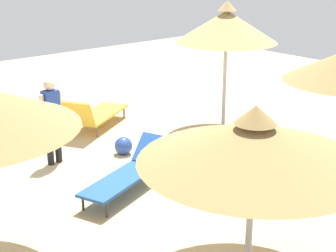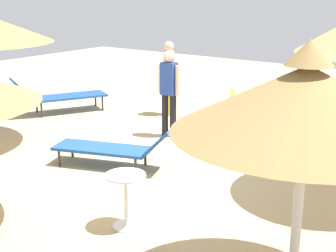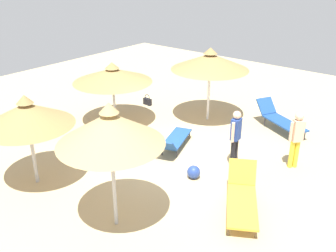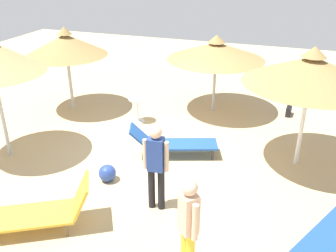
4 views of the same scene
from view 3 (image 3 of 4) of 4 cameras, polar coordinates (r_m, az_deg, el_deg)
The scene contains 13 objects.
ground at distance 11.72m, azimuth 0.26°, elevation -4.48°, with size 24.00×24.00×0.10m, color tan.
parasol_umbrella_edge at distance 13.61m, azimuth 6.35°, elevation 9.64°, with size 2.78×2.78×2.70m.
parasol_umbrella_far_right at distance 7.74m, azimuth -8.71°, elevation -0.35°, with size 2.26×2.26×2.94m.
parasol_umbrella_far_left at distance 10.07m, azimuth -20.50°, elevation 1.67°, with size 2.34×2.34×2.48m.
parasol_umbrella_front at distance 13.36m, azimuth -8.36°, elevation 7.61°, with size 2.77×2.77×2.28m.
lounge_chair_back at distance 9.29m, azimuth 11.11°, elevation -10.34°, with size 2.12×1.61×0.89m.
lounge_chair_near_left at distance 13.72m, azimuth 16.46°, elevation 1.09°, with size 1.57×2.21×0.88m.
lounge_chair_center at distance 11.78m, azimuth 0.87°, elevation -2.15°, with size 2.11×1.21×0.76m.
person_standing_near_right at distance 10.81m, azimuth 10.13°, elevation -1.35°, with size 0.47×0.24×1.70m.
person_standing_edge at distance 11.17m, azimuth 18.77°, elevation -1.56°, with size 0.34×0.33×1.70m.
handbag at distance 15.61m, azimuth -3.12°, elevation 3.75°, with size 0.17×0.39×0.45m.
side_table_round at distance 11.69m, azimuth -9.58°, elevation -2.08°, with size 0.50×0.50×0.70m.
beach_ball at distance 10.43m, azimuth 3.88°, elevation -6.94°, with size 0.37×0.37×0.37m, color navy.
Camera 3 is at (8.04, 6.46, 5.52)m, focal length 40.47 mm.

